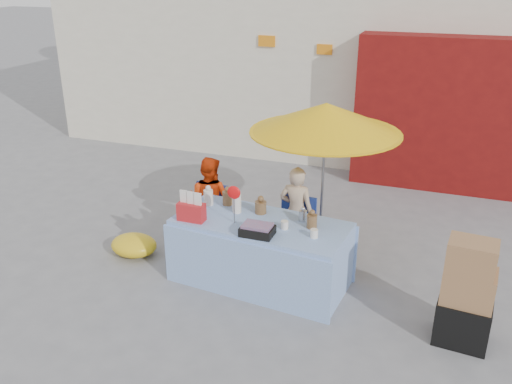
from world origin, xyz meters
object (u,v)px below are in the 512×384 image
at_px(chair_left, 206,228).
at_px(vendor_orange, 210,200).
at_px(chair_right, 293,242).
at_px(vendor_beige, 296,212).
at_px(market_table, 260,251).
at_px(umbrella, 326,119).
at_px(box_stack, 466,297).

bearing_deg(chair_left, vendor_orange, 94.40).
distance_m(chair_right, vendor_orange, 1.31).
bearing_deg(chair_right, vendor_beige, 94.40).
bearing_deg(chair_left, market_table, -28.32).
relative_size(market_table, umbrella, 1.06).
xyz_separation_m(vendor_beige, umbrella, (0.30, 0.15, 1.26)).
distance_m(chair_left, umbrella, 2.27).
height_order(market_table, vendor_orange, market_table).
height_order(chair_left, chair_right, same).
height_order(chair_right, vendor_orange, vendor_orange).
height_order(market_table, vendor_beige, market_table).
bearing_deg(box_stack, chair_right, 153.87).
bearing_deg(market_table, chair_left, 153.76).
height_order(market_table, umbrella, umbrella).
bearing_deg(vendor_beige, vendor_orange, 3.94).
height_order(chair_right, box_stack, box_stack).
relative_size(vendor_beige, umbrella, 0.61).
xyz_separation_m(chair_right, box_stack, (2.12, -1.04, 0.28)).
relative_size(market_table, chair_right, 2.61).
distance_m(market_table, chair_right, 0.70).
distance_m(vendor_beige, umbrella, 1.30).
xyz_separation_m(market_table, vendor_beige, (0.23, 0.78, 0.22)).
bearing_deg(box_stack, market_table, 170.42).
bearing_deg(market_table, vendor_beige, 79.79).
distance_m(chair_right, box_stack, 2.38).
height_order(vendor_orange, box_stack, vendor_orange).
height_order(vendor_orange, vendor_beige, vendor_beige).
xyz_separation_m(chair_left, umbrella, (1.55, 0.28, 1.64)).
bearing_deg(box_stack, vendor_orange, 160.78).
distance_m(chair_left, vendor_beige, 1.31).
distance_m(chair_right, vendor_beige, 0.40).
xyz_separation_m(chair_right, vendor_orange, (-1.25, 0.13, 0.37)).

